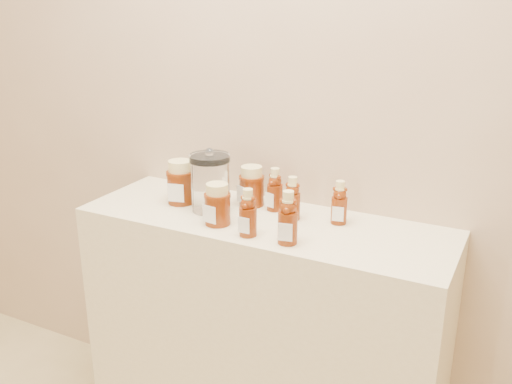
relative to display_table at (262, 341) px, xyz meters
The scene contains 11 objects.
wall_back 0.92m from the display_table, 90.00° to the left, with size 3.50×0.02×2.70m, color tan.
display_table is the anchor object (origin of this frame).
bear_bottle_back_left 0.54m from the display_table, 91.90° to the left, with size 0.06×0.06×0.16m, color #5B1D07, non-canonical shape.
bear_bottle_back_mid 0.54m from the display_table, 29.47° to the left, with size 0.05×0.05×0.16m, color #5B1D07, non-canonical shape.
bear_bottle_back_right 0.58m from the display_table, 19.69° to the left, with size 0.05×0.05×0.16m, color #5B1D07, non-canonical shape.
bear_bottle_front_left 0.55m from the display_table, 83.08° to the right, with size 0.06×0.06×0.16m, color #5B1D07, non-canonical shape.
bear_bottle_front_right 0.57m from the display_table, 42.29° to the right, with size 0.06×0.06×0.18m, color #5B1D07, non-canonical shape.
honey_jar_left 0.61m from the display_table, behind, with size 0.09×0.09×0.15m, color #5B1D07, non-canonical shape.
honey_jar_back 0.54m from the display_table, 132.79° to the left, with size 0.09×0.09×0.14m, color #5B1D07, non-canonical shape.
honey_jar_front 0.54m from the display_table, 138.46° to the right, with size 0.08×0.08×0.13m, color #5B1D07, non-canonical shape.
glass_canister 0.58m from the display_table, behind, with size 0.13×0.13×0.21m, color white, non-canonical shape.
Camera 1 is at (0.74, 0.05, 1.58)m, focal length 40.00 mm.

